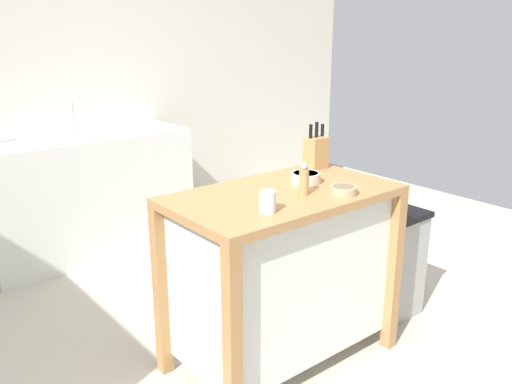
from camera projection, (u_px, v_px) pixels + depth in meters
name	position (u px, v px, depth m)	size (l,w,h in m)	color
ground_plane	(256.00, 375.00, 2.62)	(6.77, 6.77, 0.00)	#BCB29E
wall_back	(55.00, 72.00, 3.95)	(5.77, 0.10, 2.60)	beige
kitchen_island	(282.00, 268.00, 2.62)	(1.08, 0.62, 0.89)	#9E7042
knife_block	(316.00, 152.00, 2.88)	(0.11, 0.09, 0.25)	#AD7F4C
bowl_stoneware_deep	(343.00, 190.00, 2.46)	(0.12, 0.12, 0.04)	tan
bowl_ceramic_wide	(306.00, 177.00, 2.64)	(0.15, 0.15, 0.05)	beige
drinking_cup	(267.00, 202.00, 2.21)	(0.07, 0.07, 0.09)	silver
pepper_grinder	(304.00, 180.00, 2.43)	(0.04, 0.04, 0.15)	#AD7F4C
trash_bin	(390.00, 264.00, 3.10)	(0.36, 0.28, 0.63)	gray
sink_counter	(87.00, 194.00, 3.96)	(1.45, 0.60, 0.88)	silver
sink_faucet	(72.00, 117.00, 3.90)	(0.02, 0.02, 0.22)	#B7BCC1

